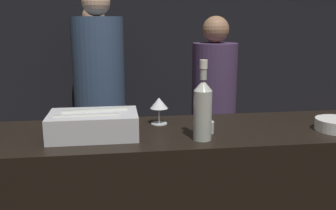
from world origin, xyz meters
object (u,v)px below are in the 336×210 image
(wine_glass, at_px, (159,104))
(white_wine_bottle, at_px, (203,108))
(ice_bin_with_bottles, at_px, (93,123))
(candle_votive, at_px, (207,127))
(person_blond_tee, at_px, (100,96))
(person_in_hoodie, at_px, (214,106))
(person_grey_polo, at_px, (96,87))
(bowl_white, at_px, (336,124))

(wine_glass, relative_size, white_wine_bottle, 0.39)
(ice_bin_with_bottles, height_order, wine_glass, wine_glass)
(candle_votive, bearing_deg, person_blond_tee, 114.21)
(white_wine_bottle, bearing_deg, person_in_hoodie, 72.90)
(ice_bin_with_bottles, xyz_separation_m, candle_votive, (0.53, -0.02, -0.03))
(person_in_hoodie, height_order, person_grey_polo, person_grey_polo)
(ice_bin_with_bottles, bearing_deg, person_in_hoodie, 53.99)
(ice_bin_with_bottles, relative_size, white_wine_bottle, 1.12)
(person_blond_tee, bearing_deg, ice_bin_with_bottles, -24.73)
(wine_glass, relative_size, candle_votive, 2.18)
(white_wine_bottle, xyz_separation_m, person_in_hoodie, (0.41, 1.34, -0.31))
(candle_votive, bearing_deg, white_wine_bottle, -116.01)
(person_in_hoodie, xyz_separation_m, person_blond_tee, (-0.91, -0.03, 0.12))
(bowl_white, height_order, wine_glass, wine_glass)
(ice_bin_with_bottles, relative_size, wine_glass, 2.89)
(wine_glass, distance_m, person_in_hoodie, 1.24)
(candle_votive, distance_m, person_blond_tee, 1.33)
(candle_votive, height_order, person_blond_tee, person_blond_tee)
(wine_glass, xyz_separation_m, person_in_hoodie, (0.57, 1.06, -0.27))
(candle_votive, bearing_deg, person_in_hoodie, 73.63)
(person_in_hoodie, bearing_deg, bowl_white, -171.75)
(ice_bin_with_bottles, height_order, candle_votive, ice_bin_with_bottles)
(person_in_hoodie, bearing_deg, candle_votive, 160.63)
(ice_bin_with_bottles, distance_m, white_wine_bottle, 0.50)
(ice_bin_with_bottles, bearing_deg, white_wine_bottle, -13.37)
(ice_bin_with_bottles, relative_size, candle_votive, 6.30)
(candle_votive, height_order, person_in_hoodie, person_in_hoodie)
(bowl_white, height_order, person_blond_tee, person_blond_tee)
(wine_glass, height_order, person_blond_tee, person_blond_tee)
(bowl_white, relative_size, person_in_hoodie, 0.12)
(wine_glass, distance_m, person_grey_polo, 1.85)
(person_grey_polo, bearing_deg, white_wine_bottle, -144.68)
(wine_glass, xyz_separation_m, candle_votive, (0.21, -0.19, -0.08))
(person_in_hoodie, height_order, person_blond_tee, person_blond_tee)
(ice_bin_with_bottles, relative_size, person_in_hoodie, 0.24)
(bowl_white, xyz_separation_m, person_in_hoodie, (-0.26, 1.30, -0.20))
(white_wine_bottle, height_order, person_in_hoodie, person_in_hoodie)
(bowl_white, height_order, person_in_hoodie, person_in_hoodie)
(wine_glass, bearing_deg, bowl_white, -15.79)
(wine_glass, xyz_separation_m, person_blond_tee, (-0.34, 1.03, -0.15))
(bowl_white, distance_m, person_blond_tee, 1.72)
(bowl_white, xyz_separation_m, candle_votive, (-0.62, 0.05, -0.00))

